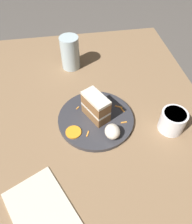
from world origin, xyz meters
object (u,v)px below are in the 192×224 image
object	(u,v)px
cream_dollop	(112,131)
plate	(96,120)
orange_garnish	(73,132)
drinking_glass	(70,55)
menu_card	(46,219)
coffee_mug	(173,120)
cake_slice	(96,107)

from	to	relation	value
cream_dollop	plate	bearing A→B (deg)	-153.69
plate	orange_garnish	bearing A→B (deg)	-59.87
drinking_glass	menu_card	distance (m)	0.63
orange_garnish	coffee_mug	bearing A→B (deg)	85.95
menu_card	coffee_mug	bearing A→B (deg)	-178.11
cake_slice	orange_garnish	world-z (taller)	cake_slice
cake_slice	menu_card	bearing A→B (deg)	31.53
plate	cake_slice	xyz separation A→B (m)	(-0.01, 0.00, 0.05)
cake_slice	drinking_glass	xyz separation A→B (m)	(-0.31, -0.06, -0.00)
cake_slice	orange_garnish	xyz separation A→B (m)	(0.06, -0.08, -0.04)
plate	cream_dollop	xyz separation A→B (m)	(0.08, 0.04, 0.03)
cream_dollop	drinking_glass	xyz separation A→B (m)	(-0.40, -0.10, 0.02)
plate	menu_card	xyz separation A→B (m)	(0.29, -0.18, -0.01)
orange_garnish	coffee_mug	distance (m)	0.33
cake_slice	menu_card	world-z (taller)	cake_slice
menu_card	drinking_glass	bearing A→B (deg)	-127.18
coffee_mug	menu_card	world-z (taller)	coffee_mug
plate	cake_slice	distance (m)	0.05
cream_dollop	menu_card	xyz separation A→B (m)	(0.21, -0.22, -0.03)
coffee_mug	menu_card	distance (m)	0.48
menu_card	cake_slice	bearing A→B (deg)	-146.48
plate	cake_slice	world-z (taller)	cake_slice
plate	drinking_glass	world-z (taller)	drinking_glass
plate	coffee_mug	size ratio (longest dim) A/B	3.13
plate	cream_dollop	world-z (taller)	cream_dollop
plate	menu_card	bearing A→B (deg)	-31.10
drinking_glass	orange_garnish	bearing A→B (deg)	-3.92
cream_dollop	drinking_glass	world-z (taller)	drinking_glass
cream_dollop	orange_garnish	size ratio (longest dim) A/B	1.05
cream_dollop	drinking_glass	distance (m)	0.41
coffee_mug	plate	bearing A→B (deg)	-106.30
orange_garnish	menu_card	bearing A→B (deg)	-21.10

